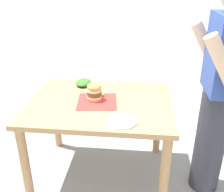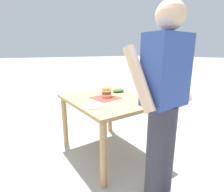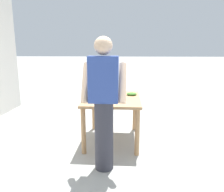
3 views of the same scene
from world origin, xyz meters
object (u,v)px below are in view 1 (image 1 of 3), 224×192
side_salad (83,83)px  diner_across_table (219,93)px  patio_table (100,113)px  pickle_spear (101,96)px  sandwich (94,91)px  side_plate_with_forks (121,121)px

side_salad → diner_across_table: size_ratio=0.11×
patio_table → pickle_spear: bearing=-177.8°
diner_across_table → sandwich: bearing=-94.0°
side_plate_with_forks → diner_across_table: bearing=110.6°
side_salad → diner_across_table: (0.37, 1.11, 0.11)m
pickle_spear → side_plate_with_forks: pickle_spear is taller
pickle_spear → side_salad: size_ratio=0.39×
patio_table → diner_across_table: size_ratio=0.69×
side_plate_with_forks → sandwich: bearing=-143.7°
patio_table → pickle_spear: size_ratio=16.56×
side_plate_with_forks → diner_across_table: diner_across_table is taller
sandwich → pickle_spear: size_ratio=2.62×
pickle_spear → side_salad: 0.32m
sandwich → side_salad: (-0.31, -0.16, -0.05)m
patio_table → diner_across_table: 0.94m
sandwich → side_plate_with_forks: bearing=36.3°
sandwich → side_salad: bearing=-153.1°
sandwich → side_plate_with_forks: size_ratio=0.84×
patio_table → pickle_spear: pickle_spear is taller
side_plate_with_forks → side_salad: side_salad is taller
diner_across_table → patio_table: bearing=-93.2°
sandwich → pickle_spear: (-0.05, 0.04, -0.06)m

